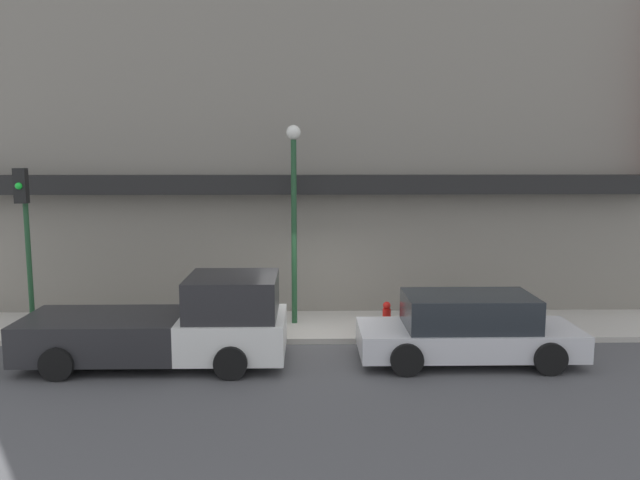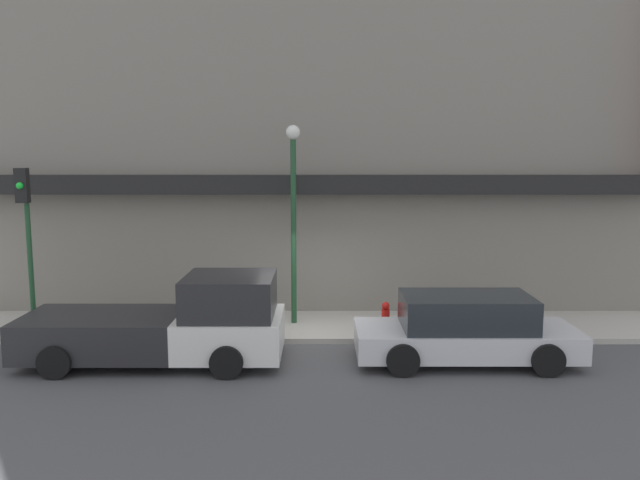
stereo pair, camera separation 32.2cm
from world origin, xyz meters
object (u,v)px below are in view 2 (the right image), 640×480
at_px(parked_car, 467,330).
at_px(fire_hydrant, 386,317).
at_px(pickup_truck, 172,325).
at_px(traffic_light, 27,222).
at_px(street_lamp, 294,199).

height_order(parked_car, fire_hydrant, parked_car).
distance_m(pickup_truck, traffic_light, 4.50).
bearing_deg(parked_car, pickup_truck, -179.17).
relative_size(parked_car, fire_hydrant, 6.20).
bearing_deg(fire_hydrant, pickup_truck, -159.52).
bearing_deg(pickup_truck, parked_car, 0.54).
bearing_deg(traffic_light, street_lamp, 10.36).
height_order(fire_hydrant, traffic_light, traffic_light).
height_order(pickup_truck, parked_car, pickup_truck).
xyz_separation_m(street_lamp, traffic_light, (-6.20, -1.13, -0.45)).
bearing_deg(fire_hydrant, street_lamp, 158.30).
height_order(parked_car, traffic_light, traffic_light).
xyz_separation_m(parked_car, street_lamp, (-3.79, 2.68, 2.60)).
relative_size(fire_hydrant, street_lamp, 0.15).
xyz_separation_m(pickup_truck, traffic_light, (-3.70, 1.54, 2.04)).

